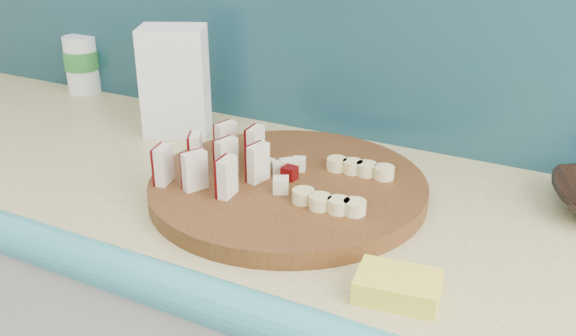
# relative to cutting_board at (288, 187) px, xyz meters

# --- Properties ---
(backsplash) EXTENTS (2.20, 0.02, 0.50)m
(backsplash) POSITION_rel_cutting_board_xyz_m (-0.15, 0.29, 0.24)
(backsplash) COLOR teal
(backsplash) RESTS_ON kitchen_counter
(cutting_board) EXTENTS (0.47, 0.47, 0.03)m
(cutting_board) POSITION_rel_cutting_board_xyz_m (0.00, 0.00, 0.00)
(cutting_board) COLOR #3F200D
(cutting_board) RESTS_ON kitchen_counter
(apple_wedges) EXTENTS (0.15, 0.18, 0.06)m
(apple_wedges) POSITION_rel_cutting_board_xyz_m (-0.11, -0.04, 0.04)
(apple_wedges) COLOR beige
(apple_wedges) RESTS_ON cutting_board
(apple_chunks) EXTENTS (0.06, 0.07, 0.02)m
(apple_chunks) POSITION_rel_cutting_board_xyz_m (-0.03, -0.00, 0.02)
(apple_chunks) COLOR beige
(apple_chunks) RESTS_ON cutting_board
(banana_slices) EXTENTS (0.12, 0.17, 0.02)m
(banana_slices) POSITION_rel_cutting_board_xyz_m (0.09, 0.01, 0.02)
(banana_slices) COLOR beige
(banana_slices) RESTS_ON cutting_board
(flour_bag) EXTENTS (0.15, 0.13, 0.21)m
(flour_bag) POSITION_rel_cutting_board_xyz_m (-0.33, 0.15, 0.09)
(flour_bag) COLOR white
(flour_bag) RESTS_ON kitchen_counter
(canister) EXTENTS (0.08, 0.08, 0.13)m
(canister) POSITION_rel_cutting_board_xyz_m (-0.69, 0.26, 0.06)
(canister) COLOR white
(canister) RESTS_ON kitchen_counter
(sponge) EXTENTS (0.11, 0.08, 0.03)m
(sponge) POSITION_rel_cutting_board_xyz_m (0.24, -0.18, 0.00)
(sponge) COLOR #F6F040
(sponge) RESTS_ON kitchen_counter
(banana_peel) EXTENTS (0.23, 0.20, 0.01)m
(banana_peel) POSITION_rel_cutting_board_xyz_m (0.08, 0.08, -0.01)
(banana_peel) COLOR gold
(banana_peel) RESTS_ON kitchen_counter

